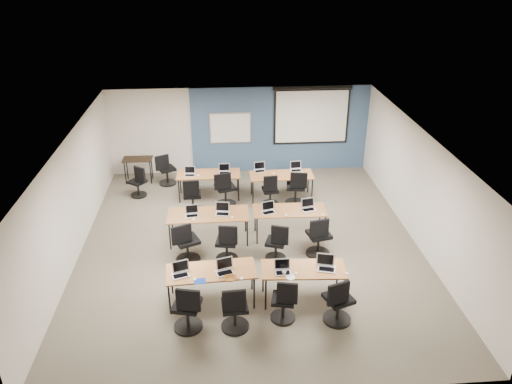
{
  "coord_description": "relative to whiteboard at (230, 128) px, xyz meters",
  "views": [
    {
      "loc": [
        -0.67,
        -10.18,
        6.43
      ],
      "look_at": [
        0.17,
        0.4,
        1.22
      ],
      "focal_mm": 35.0,
      "sensor_mm": 36.0,
      "label": 1
    }
  ],
  "objects": [
    {
      "name": "mouse_0",
      "position": [
        -0.92,
        -6.73,
        -0.71
      ],
      "size": [
        0.08,
        0.11,
        0.03
      ],
      "primitive_type": "ellipsoid",
      "rotation": [
        0.0,
        0.0,
        -0.21
      ],
      "color": "white",
      "rests_on": "training_table_front_left"
    },
    {
      "name": "mouse_11",
      "position": [
        1.95,
        -1.91,
        -0.71
      ],
      "size": [
        0.07,
        0.1,
        0.03
      ],
      "primitive_type": "ellipsoid",
      "rotation": [
        0.0,
        0.0,
        -0.11
      ],
      "color": "white",
      "rests_on": "training_table_back_right"
    },
    {
      "name": "laptop_7",
      "position": [
        1.74,
        -4.07,
        -0.66
      ],
      "size": [
        0.33,
        0.28,
        0.25
      ],
      "rotation": [
        0.0,
        0.0,
        0.21
      ],
      "color": "#B5B5B6",
      "rests_on": "training_table_mid_right"
    },
    {
      "name": "mouse_1",
      "position": [
        -0.02,
        -6.78,
        -0.71
      ],
      "size": [
        0.09,
        0.11,
        0.03
      ],
      "primitive_type": "ellipsoid",
      "rotation": [
        0.0,
        0.0,
        0.3
      ],
      "color": "white",
      "rests_on": "training_table_front_left"
    },
    {
      "name": "laptop_5",
      "position": [
        -0.34,
        -4.12,
        -0.66
      ],
      "size": [
        0.33,
        0.28,
        0.25
      ],
      "rotation": [
        0.0,
        0.0,
        -0.16
      ],
      "color": "silver",
      "rests_on": "training_table_mid_left"
    },
    {
      "name": "mouse_7",
      "position": [
        2.04,
        -4.4,
        -0.71
      ],
      "size": [
        0.08,
        0.1,
        0.03
      ],
      "primitive_type": "ellipsoid",
      "rotation": [
        0.0,
        0.0,
        -0.25
      ],
      "color": "white",
      "rests_on": "training_table_mid_right"
    },
    {
      "name": "projector_screen",
      "position": [
        2.5,
        -0.02,
        0.44
      ],
      "size": [
        2.4,
        0.1,
        1.82
      ],
      "color": "black",
      "rests_on": "wall_back"
    },
    {
      "name": "mouse_3",
      "position": [
        2.03,
        -6.77,
        -0.71
      ],
      "size": [
        0.08,
        0.1,
        0.03
      ],
      "primitive_type": "ellipsoid",
      "rotation": [
        0.0,
        0.0,
        0.28
      ],
      "color": "white",
      "rests_on": "training_table_front_right"
    },
    {
      "name": "training_table_back_right",
      "position": [
        1.35,
        -2.0,
        -0.77
      ],
      "size": [
        1.77,
        0.74,
        0.73
      ],
      "rotation": [
        0.0,
        0.0,
        0.02
      ],
      "color": "brown",
      "rests_on": "floor"
    },
    {
      "name": "mouse_6",
      "position": [
        1.16,
        -4.36,
        -0.71
      ],
      "size": [
        0.09,
        0.12,
        0.04
      ],
      "primitive_type": "ellipsoid",
      "rotation": [
        0.0,
        0.0,
        0.28
      ],
      "color": "white",
      "rests_on": "training_table_mid_right"
    },
    {
      "name": "laptop_2",
      "position": [
        0.79,
        -6.6,
        -0.66
      ],
      "size": [
        0.31,
        0.26,
        0.24
      ],
      "rotation": [
        0.0,
        0.0,
        -0.0
      ],
      "color": "#B3B3BD",
      "rests_on": "training_table_front_right"
    },
    {
      "name": "training_table_back_left",
      "position": [
        -0.69,
        -1.76,
        -0.77
      ],
      "size": [
        1.77,
        0.74,
        0.73
      ],
      "rotation": [
        0.0,
        0.0,
        -0.03
      ],
      "color": "#A66B34",
      "rests_on": "floor"
    },
    {
      "name": "laptop_4",
      "position": [
        -1.06,
        -4.16,
        -0.66
      ],
      "size": [
        0.31,
        0.26,
        0.23
      ],
      "rotation": [
        0.0,
        0.0,
        0.13
      ],
      "color": "#A0A0AC",
      "rests_on": "training_table_mid_left"
    },
    {
      "name": "task_chair_8",
      "position": [
        -1.12,
        -2.63,
        -1.04
      ],
      "size": [
        0.52,
        0.52,
        1.0
      ],
      "rotation": [
        0.0,
        0.0,
        0.04
      ],
      "color": "black",
      "rests_on": "floor"
    },
    {
      "name": "mouse_4",
      "position": [
        -1.02,
        -4.4,
        -0.71
      ],
      "size": [
        0.07,
        0.1,
        0.03
      ],
      "primitive_type": "ellipsoid",
      "rotation": [
        0.0,
        0.0,
        -0.1
      ],
      "color": "white",
      "rests_on": "training_table_mid_left"
    },
    {
      "name": "training_table_mid_left",
      "position": [
        -0.68,
        -4.12,
        -0.76
      ],
      "size": [
        1.94,
        0.81,
        0.73
      ],
      "rotation": [
        0.0,
        0.0,
        0.0
      ],
      "color": "brown",
      "rests_on": "floor"
    },
    {
      "name": "wall_right",
      "position": [
        4.3,
        -4.43,
        -0.1
      ],
      "size": [
        0.04,
        9.0,
        2.7
      ],
      "primitive_type": "cube",
      "color": "beige",
      "rests_on": "ground"
    },
    {
      "name": "laptop_0",
      "position": [
        -1.19,
        -6.54,
        -0.66
      ],
      "size": [
        0.33,
        0.28,
        0.25
      ],
      "rotation": [
        0.0,
        0.0,
        0.31
      ],
      "color": "silver",
      "rests_on": "training_table_front_left"
    },
    {
      "name": "task_chair_11",
      "position": [
        1.71,
        -2.42,
        -1.02
      ],
      "size": [
        0.57,
        0.57,
        1.04
      ],
      "rotation": [
        0.0,
        0.0,
        -0.16
      ],
      "color": "black",
      "rests_on": "floor"
    },
    {
      "name": "task_chair_5",
      "position": [
        -0.26,
        -5.06,
        -1.04
      ],
      "size": [
        0.51,
        0.51,
        0.99
      ],
      "rotation": [
        0.0,
        0.0,
        -0.17
      ],
      "color": "black",
      "rests_on": "floor"
    },
    {
      "name": "whiteboard",
      "position": [
        0.0,
        0.0,
        0.0
      ],
      "size": [
        1.28,
        0.03,
        0.98
      ],
      "color": "silver",
      "rests_on": "wall_back"
    },
    {
      "name": "laptop_9",
      "position": [
        -0.24,
        -1.72,
        -0.66
      ],
      "size": [
        0.31,
        0.27,
        0.24
      ],
      "rotation": [
        0.0,
        0.0,
        -0.05
      ],
      "color": "silver",
      "rests_on": "training_table_back_left"
    },
    {
      "name": "task_chair_9",
      "position": [
        -0.25,
        -2.35,
        -1.01
      ],
      "size": [
        0.59,
        0.57,
        1.05
      ],
      "rotation": [
        0.0,
        0.0,
        0.31
      ],
      "color": "black",
      "rests_on": "floor"
    },
    {
      "name": "laptop_1",
      "position": [
        -0.34,
        -6.51,
        -0.66
      ],
      "size": [
        0.34,
        0.29,
        0.26
      ],
      "rotation": [
        0.0,
        0.0,
        0.29
      ],
      "color": "silver",
      "rests_on": "training_table_front_left"
    },
    {
      "name": "coffee_cup",
      "position": [
        0.81,
        -6.71,
        -0.68
      ],
      "size": [
        0.08,
        0.08,
        0.06
      ],
      "primitive_type": "imported",
      "rotation": [
        0.0,
        0.0,
        0.14
      ],
      "color": "silver",
      "rests_on": "snack_plate"
    },
    {
      "name": "laptop_6",
      "position": [
        0.76,
        -4.14,
        -0.66
      ],
      "size": [
        0.32,
        0.27,
        0.24
      ],
      "rotation": [
        0.0,
        0.0,
        0.29
      ],
      "color": "silver",
      "rests_on": "training_table_mid_right"
    },
    {
      "name": "utility_table",
      "position": [
        -2.82,
        -0.52,
        -0.8
      ],
      "size": [
        0.87,
        0.48,
        0.75
      ],
      "rotation": [
        0.0,
        0.0,
        -0.02
      ],
      "color": "black",
      "rests_on": "floor"
    },
    {
      "name": "task_chair_3",
      "position": [
        1.76,
        -7.29,
        -1.03
      ],
      "size": [
        0.56,
        0.54,
        1.02
      ],
      "rotation": [
        0.0,
        0.0,
        0.34
      ],
      "color": "black",
      "rests_on": "floor"
    },
    {
      "name": "task_chair_7",
      "position": [
        1.84,
        -4.99,
        -1.02
      ],
      "size": [
        0.55,
        0.55,
        1.03
      ],
      "rotation": [
        0.0,
        0.0,
        0.22
      ],
      "color": "black",
      "rests_on": "floor"
    },
    {
      "name": "training_table_front_right",
      "position": [
        1.22,
        -6.53,
        -0.77
      ],
      "size": [
        1.67,
        0.7,
        0.73
      ],
      "rotation": [
        0.0,
        0.0,
        -0.06
      ],
      "color": "brown",
      "rests_on": "floor"
    },
    {
      "name": "task_chair_4",
      "position": [
        -1.18,
        -5.01,
        -1.02
      ],
      "size": [
        0.6,
        0.56,
        1.04
      ],
      "rotation": [
        0.0,
        0.0,
        0.4
      ],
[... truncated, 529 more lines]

